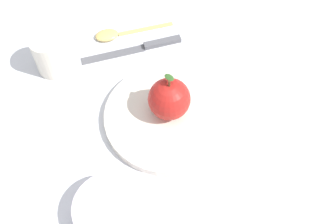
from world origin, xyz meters
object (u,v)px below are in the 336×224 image
(apple, at_px, (170,99))
(spoon, at_px, (115,34))
(side_bowl, at_px, (111,210))
(knife, at_px, (141,48))
(dinner_plate, at_px, (168,115))
(cup, at_px, (51,53))

(apple, distance_m, spoon, 0.24)
(side_bowl, relative_size, spoon, 0.68)
(knife, bearing_deg, spoon, 54.92)
(dinner_plate, distance_m, spoon, 0.23)
(dinner_plate, xyz_separation_m, knife, (0.17, 0.05, -0.01))
(side_bowl, bearing_deg, knife, -6.42)
(apple, relative_size, knife, 0.43)
(apple, bearing_deg, knife, 18.56)
(knife, bearing_deg, apple, -161.44)
(apple, bearing_deg, spoon, 28.41)
(dinner_plate, height_order, side_bowl, side_bowl)
(side_bowl, bearing_deg, spoon, 2.29)
(knife, xyz_separation_m, spoon, (0.04, 0.05, 0.00))
(dinner_plate, relative_size, apple, 2.65)
(dinner_plate, bearing_deg, knife, 16.67)
(cup, bearing_deg, dinner_plate, -119.54)
(spoon, bearing_deg, knife, -125.08)
(side_bowl, height_order, cup, cup)
(apple, bearing_deg, side_bowl, 152.71)
(side_bowl, relative_size, knife, 0.56)
(side_bowl, distance_m, knife, 0.35)
(apple, distance_m, side_bowl, 0.21)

